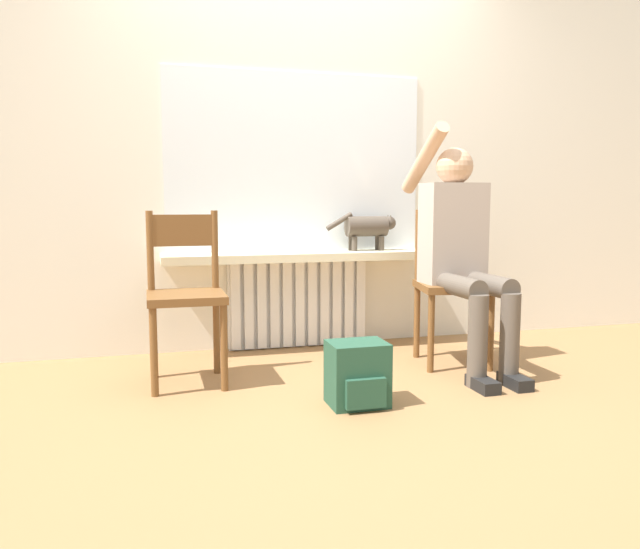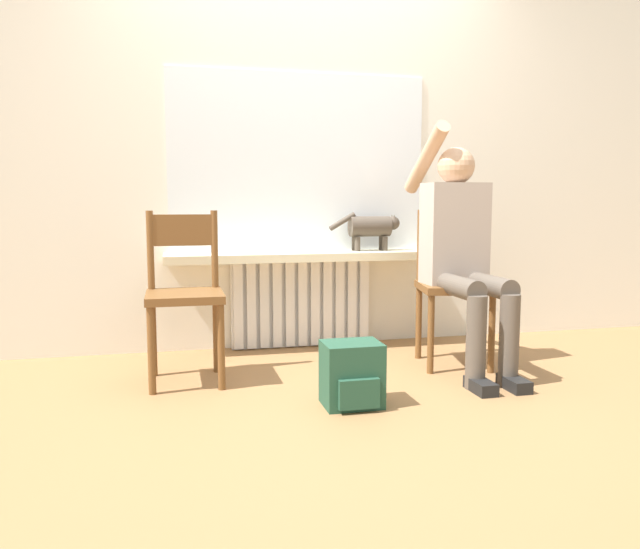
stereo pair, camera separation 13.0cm
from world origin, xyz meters
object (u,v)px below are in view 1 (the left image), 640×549
at_px(cat, 368,227).
at_px(backpack, 358,374).
at_px(chair_right, 451,283).
at_px(person, 461,245).
at_px(chair_left, 186,293).

height_order(cat, backpack, cat).
distance_m(chair_right, person, 0.25).
bearing_deg(backpack, person, 31.73).
bearing_deg(chair_right, cat, 129.36).
bearing_deg(person, chair_right, 86.53).
distance_m(chair_left, chair_right, 1.48).
xyz_separation_m(chair_right, backpack, (-0.76, -0.58, -0.32)).
xyz_separation_m(chair_left, person, (1.47, -0.12, 0.22)).
relative_size(chair_left, person, 0.65).
distance_m(chair_left, person, 1.50).
distance_m(cat, backpack, 1.38).
bearing_deg(backpack, cat, 68.04).
height_order(chair_left, backpack, chair_left).
height_order(chair_right, cat, chair_right).
bearing_deg(chair_left, backpack, -39.22).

